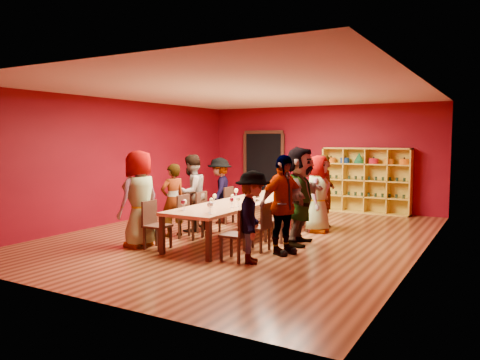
# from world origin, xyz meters

# --- Properties ---
(room_shell) EXTENTS (7.10, 9.10, 3.04)m
(room_shell) POSITION_xyz_m (0.00, 0.00, 1.50)
(room_shell) COLOR #5E3019
(room_shell) RESTS_ON ground
(tasting_table) EXTENTS (1.10, 4.50, 0.75)m
(tasting_table) POSITION_xyz_m (0.00, 0.00, 0.70)
(tasting_table) COLOR tan
(tasting_table) RESTS_ON ground
(doorway) EXTENTS (1.40, 0.17, 2.30)m
(doorway) POSITION_xyz_m (-1.80, 4.43, 1.12)
(doorway) COLOR black
(doorway) RESTS_ON ground
(shelving_unit) EXTENTS (2.40, 0.40, 1.80)m
(shelving_unit) POSITION_xyz_m (1.40, 4.32, 0.98)
(shelving_unit) COLOR gold
(shelving_unit) RESTS_ON ground
(chair_person_left_0) EXTENTS (0.42, 0.42, 0.89)m
(chair_person_left_0) POSITION_xyz_m (-0.91, -1.89, 0.50)
(chair_person_left_0) COLOR black
(chair_person_left_0) RESTS_ON ground
(person_left_0) EXTENTS (0.57, 0.93, 1.83)m
(person_left_0) POSITION_xyz_m (-1.26, -1.89, 0.91)
(person_left_0) COLOR silver
(person_left_0) RESTS_ON ground
(chair_person_left_1) EXTENTS (0.42, 0.42, 0.89)m
(chair_person_left_1) POSITION_xyz_m (-0.91, -0.83, 0.50)
(chair_person_left_1) COLOR black
(chair_person_left_1) RESTS_ON ground
(person_left_1) EXTENTS (0.58, 0.66, 1.53)m
(person_left_1) POSITION_xyz_m (-1.29, -0.83, 0.76)
(person_left_1) COLOR silver
(person_left_1) RESTS_ON ground
(chair_person_left_2) EXTENTS (0.42, 0.42, 0.89)m
(chair_person_left_2) POSITION_xyz_m (-0.91, -0.17, 0.50)
(chair_person_left_2) COLOR black
(chair_person_left_2) RESTS_ON ground
(person_left_2) EXTENTS (0.51, 0.85, 1.70)m
(person_left_2) POSITION_xyz_m (-1.29, -0.17, 0.85)
(person_left_2) COLOR #131735
(person_left_2) RESTS_ON ground
(chair_person_left_3) EXTENTS (0.42, 0.42, 0.89)m
(chair_person_left_3) POSITION_xyz_m (-0.91, 0.99, 0.50)
(chair_person_left_3) COLOR black
(chair_person_left_3) RESTS_ON ground
(person_left_3) EXTENTS (0.77, 1.11, 1.59)m
(person_left_3) POSITION_xyz_m (-1.27, 0.99, 0.80)
(person_left_3) COLOR #4B4B50
(person_left_3) RESTS_ON ground
(chair_person_right_0) EXTENTS (0.42, 0.42, 0.89)m
(chair_person_right_0) POSITION_xyz_m (0.91, -1.88, 0.50)
(chair_person_right_0) COLOR black
(chair_person_right_0) RESTS_ON ground
(person_right_0) EXTENTS (0.78, 1.06, 1.52)m
(person_right_0) POSITION_xyz_m (1.17, -1.88, 0.76)
(person_right_0) COLOR #517CA7
(person_right_0) RESTS_ON ground
(chair_person_right_1) EXTENTS (0.42, 0.42, 0.89)m
(chair_person_right_1) POSITION_xyz_m (0.91, -1.09, 0.50)
(chair_person_right_1) COLOR black
(chair_person_right_1) RESTS_ON ground
(person_right_1) EXTENTS (0.80, 1.13, 1.76)m
(person_right_1) POSITION_xyz_m (1.34, -1.09, 0.88)
(person_right_1) COLOR pink
(person_right_1) RESTS_ON ground
(chair_person_right_2) EXTENTS (0.42, 0.42, 0.89)m
(chair_person_right_2) POSITION_xyz_m (0.91, -0.22, 0.50)
(chair_person_right_2) COLOR black
(chair_person_right_2) RESTS_ON ground
(person_right_2) EXTENTS (0.73, 1.81, 1.89)m
(person_right_2) POSITION_xyz_m (1.31, -0.22, 0.95)
(person_right_2) COLOR #131A35
(person_right_2) RESTS_ON ground
(chair_person_right_3) EXTENTS (0.42, 0.42, 0.89)m
(chair_person_right_3) POSITION_xyz_m (0.91, 1.11, 0.50)
(chair_person_right_3) COLOR black
(chair_person_right_3) RESTS_ON ground
(person_right_3) EXTENTS (0.51, 0.86, 1.68)m
(person_right_3) POSITION_xyz_m (1.18, 1.11, 0.84)
(person_right_3) COLOR #121632
(person_right_3) RESTS_ON ground
(chair_person_right_4) EXTENTS (0.42, 0.42, 0.89)m
(chair_person_right_4) POSITION_xyz_m (0.91, 1.64, 0.50)
(chair_person_right_4) COLOR black
(chair_person_right_4) RESTS_ON ground
(person_right_4) EXTENTS (0.56, 0.69, 1.67)m
(person_right_4) POSITION_xyz_m (1.17, 1.64, 0.84)
(person_right_4) COLOR #46464A
(person_right_4) RESTS_ON ground
(wine_glass_0) EXTENTS (0.08, 0.08, 0.20)m
(wine_glass_0) POSITION_xyz_m (0.35, 0.89, 0.90)
(wine_glass_0) COLOR white
(wine_glass_0) RESTS_ON tasting_table
(wine_glass_1) EXTENTS (0.08, 0.08, 0.20)m
(wine_glass_1) POSITION_xyz_m (-0.30, -1.75, 0.89)
(wine_glass_1) COLOR white
(wine_glass_1) RESTS_ON tasting_table
(wine_glass_2) EXTENTS (0.08, 0.08, 0.19)m
(wine_glass_2) POSITION_xyz_m (-0.16, 1.35, 0.89)
(wine_glass_2) COLOR white
(wine_glass_2) RESTS_ON tasting_table
(wine_glass_3) EXTENTS (0.08, 0.08, 0.21)m
(wine_glass_3) POSITION_xyz_m (-0.29, 0.71, 0.90)
(wine_glass_3) COLOR white
(wine_glass_3) RESTS_ON tasting_table
(wine_glass_4) EXTENTS (0.08, 0.08, 0.20)m
(wine_glass_4) POSITION_xyz_m (-0.28, -1.83, 0.90)
(wine_glass_4) COLOR white
(wine_glass_4) RESTS_ON tasting_table
(wine_glass_5) EXTENTS (0.07, 0.07, 0.18)m
(wine_glass_5) POSITION_xyz_m (-0.30, 1.78, 0.88)
(wine_glass_5) COLOR white
(wine_glass_5) RESTS_ON tasting_table
(wine_glass_6) EXTENTS (0.08, 0.08, 0.19)m
(wine_glass_6) POSITION_xyz_m (-0.31, -0.74, 0.89)
(wine_glass_6) COLOR white
(wine_glass_6) RESTS_ON tasting_table
(wine_glass_7) EXTENTS (0.07, 0.07, 0.18)m
(wine_glass_7) POSITION_xyz_m (0.36, 1.93, 0.88)
(wine_glass_7) COLOR white
(wine_glass_7) RESTS_ON tasting_table
(wine_glass_8) EXTENTS (0.08, 0.08, 0.19)m
(wine_glass_8) POSITION_xyz_m (0.28, -1.07, 0.89)
(wine_glass_8) COLOR white
(wine_glass_8) RESTS_ON tasting_table
(wine_glass_9) EXTENTS (0.08, 0.08, 0.19)m
(wine_glass_9) POSITION_xyz_m (-0.04, -1.26, 0.89)
(wine_glass_9) COLOR white
(wine_glass_9) RESTS_ON tasting_table
(wine_glass_10) EXTENTS (0.07, 0.07, 0.19)m
(wine_glass_10) POSITION_xyz_m (0.26, -1.80, 0.88)
(wine_glass_10) COLOR white
(wine_glass_10) RESTS_ON tasting_table
(wine_glass_11) EXTENTS (0.09, 0.09, 0.22)m
(wine_glass_11) POSITION_xyz_m (0.27, 1.77, 0.91)
(wine_glass_11) COLOR white
(wine_glass_11) RESTS_ON tasting_table
(wine_glass_12) EXTENTS (0.08, 0.08, 0.19)m
(wine_glass_12) POSITION_xyz_m (0.27, 0.02, 0.89)
(wine_glass_12) COLOR white
(wine_glass_12) RESTS_ON tasting_table
(wine_glass_13) EXTENTS (0.08, 0.08, 0.19)m
(wine_glass_13) POSITION_xyz_m (0.14, 0.27, 0.89)
(wine_glass_13) COLOR white
(wine_glass_13) RESTS_ON tasting_table
(wine_glass_14) EXTENTS (0.09, 0.09, 0.22)m
(wine_glass_14) POSITION_xyz_m (-0.34, 0.17, 0.91)
(wine_glass_14) COLOR white
(wine_glass_14) RESTS_ON tasting_table
(wine_glass_15) EXTENTS (0.08, 0.08, 0.20)m
(wine_glass_15) POSITION_xyz_m (0.33, -0.90, 0.89)
(wine_glass_15) COLOR white
(wine_glass_15) RESTS_ON tasting_table
(wine_glass_16) EXTENTS (0.07, 0.07, 0.18)m
(wine_glass_16) POSITION_xyz_m (-0.01, -0.54, 0.88)
(wine_glass_16) COLOR white
(wine_glass_16) RESTS_ON tasting_table
(wine_glass_17) EXTENTS (0.07, 0.07, 0.18)m
(wine_glass_17) POSITION_xyz_m (-0.27, 1.81, 0.88)
(wine_glass_17) COLOR white
(wine_glass_17) RESTS_ON tasting_table
(wine_glass_18) EXTENTS (0.09, 0.09, 0.22)m
(wine_glass_18) POSITION_xyz_m (0.36, -1.90, 0.91)
(wine_glass_18) COLOR white
(wine_glass_18) RESTS_ON tasting_table
(spittoon_bowl) EXTENTS (0.34, 0.34, 0.19)m
(spittoon_bowl) POSITION_xyz_m (0.15, -0.00, 0.83)
(spittoon_bowl) COLOR #B8BABF
(spittoon_bowl) RESTS_ON tasting_table
(carafe_a) EXTENTS (0.13, 0.13, 0.26)m
(carafe_a) POSITION_xyz_m (-0.26, 0.49, 0.87)
(carafe_a) COLOR white
(carafe_a) RESTS_ON tasting_table
(carafe_b) EXTENTS (0.11, 0.11, 0.25)m
(carafe_b) POSITION_xyz_m (0.31, -0.25, 0.86)
(carafe_b) COLOR white
(carafe_b) RESTS_ON tasting_table
(wine_bottle) EXTENTS (0.08, 0.08, 0.31)m
(wine_bottle) POSITION_xyz_m (0.17, 1.90, 0.87)
(wine_bottle) COLOR #133418
(wine_bottle) RESTS_ON tasting_table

